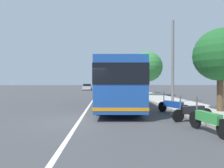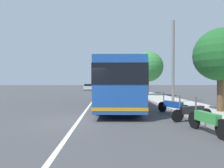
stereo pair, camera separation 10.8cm
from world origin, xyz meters
name	(u,v)px [view 1 (the left image)]	position (x,y,z in m)	size (l,w,h in m)	color
ground_plane	(80,120)	(0.00, 0.00, 0.00)	(220.00, 220.00, 0.00)	#424244
sidewalk_curb	(162,99)	(10.00, -7.30, 0.07)	(110.00, 3.60, 0.14)	#B2ADA3
lane_divider_line	(93,100)	(10.00, 0.00, 0.00)	(110.00, 0.16, 0.01)	silver
coach_bus	(117,83)	(5.00, -2.20, 1.82)	(11.47, 3.12, 3.15)	#1E4C9E
motorcycle_by_tree	(208,120)	(-2.54, -4.95, 0.49)	(2.18, 0.39, 1.29)	black
motorcycle_far_end	(192,111)	(-0.52, -5.37, 0.46)	(0.52, 2.12, 1.25)	black
motorcycle_angled	(173,106)	(1.41, -5.18, 0.48)	(2.15, 1.14, 1.27)	black
car_far_distant	(110,87)	(38.42, -2.52, 0.73)	(4.08, 2.03, 1.55)	#2D7238
car_oncoming	(87,87)	(34.52, 2.95, 0.69)	(4.55, 2.02, 1.46)	silver
roadside_tree_near_camera	(220,55)	(1.54, -8.06, 3.45)	(3.09, 3.09, 5.02)	brown
roadside_tree_mid_block	(147,67)	(15.04, -6.88, 3.92)	(4.02, 4.02, 5.94)	brown
roadside_tree_far_block	(142,69)	(21.12, -7.49, 4.05)	(2.46, 2.46, 5.37)	brown
utility_pole	(173,62)	(6.21, -6.98, 3.53)	(0.23, 0.23, 7.07)	slate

